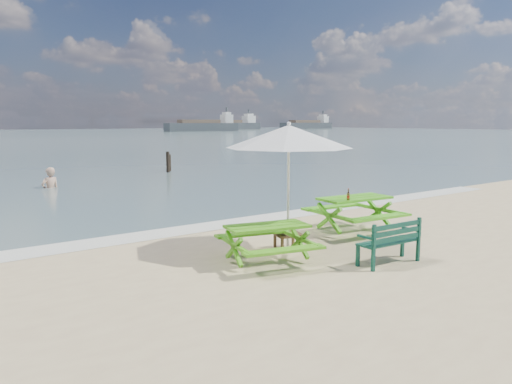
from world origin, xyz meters
TOP-DOWN VIEW (x-y plane):
  - foam_strip at (0.00, 4.60)m, footprint 22.00×0.90m
  - picnic_table_left at (-1.44, 1.32)m, footprint 1.78×1.90m
  - picnic_table_right at (1.74, 2.14)m, footprint 1.87×2.04m
  - park_bench at (0.26, 0.01)m, footprint 1.26×0.49m
  - side_table at (-0.50, 1.86)m, footprint 0.62×0.62m
  - patio_umbrella at (-0.50, 1.86)m, footprint 3.09×3.09m
  - beer_bottle at (1.26, 1.91)m, footprint 0.07×0.07m
  - swimmer at (-1.73, 14.28)m, footprint 0.77×0.59m
  - mooring_pilings at (4.67, 17.02)m, footprint 0.56×0.76m
  - cargo_ships at (61.03, 123.06)m, footprint 139.15×31.69m

SIDE VIEW (x-z plane):
  - swimmer at x=-1.73m, z-range -1.10..0.78m
  - foam_strip at x=0.00m, z-range 0.00..0.01m
  - side_table at x=-0.50m, z-range 0.01..0.33m
  - park_bench at x=0.26m, z-range -0.15..0.62m
  - picnic_table_left at x=-1.44m, z-range -0.01..0.68m
  - mooring_pilings at x=4.67m, z-range -0.24..0.99m
  - picnic_table_right at x=1.74m, z-range -0.02..0.78m
  - beer_bottle at x=1.26m, z-range 0.76..1.01m
  - cargo_ships at x=61.03m, z-range -1.02..3.38m
  - patio_umbrella at x=-0.50m, z-range 0.99..3.42m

